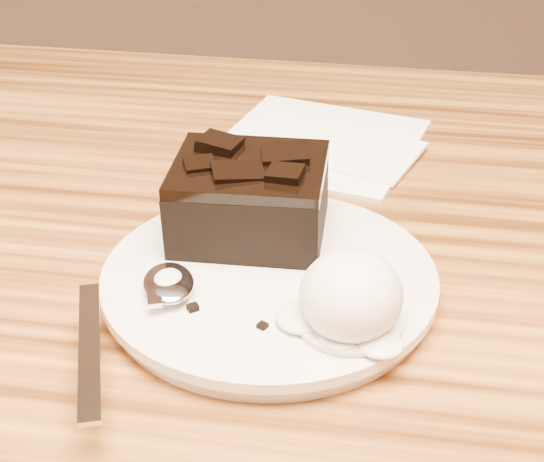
% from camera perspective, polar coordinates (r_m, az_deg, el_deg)
% --- Properties ---
extents(plate, '(0.20, 0.20, 0.02)m').
position_cam_1_polar(plate, '(0.53, -0.18, -3.52)').
color(plate, silver).
rests_on(plate, dining_table).
extents(brownie, '(0.10, 0.08, 0.04)m').
position_cam_1_polar(brownie, '(0.55, -1.48, 1.85)').
color(brownie, black).
rests_on(brownie, plate).
extents(ice_cream_scoop, '(0.06, 0.06, 0.05)m').
position_cam_1_polar(ice_cream_scoop, '(0.47, 5.20, -4.21)').
color(ice_cream_scoop, white).
rests_on(ice_cream_scoop, plate).
extents(melt_puddle, '(0.06, 0.06, 0.00)m').
position_cam_1_polar(melt_puddle, '(0.48, 5.10, -5.98)').
color(melt_puddle, white).
rests_on(melt_puddle, plate).
extents(spoon, '(0.09, 0.17, 0.01)m').
position_cam_1_polar(spoon, '(0.51, -6.79, -3.57)').
color(spoon, silver).
rests_on(spoon, plate).
extents(napkin, '(0.18, 0.18, 0.01)m').
position_cam_1_polar(napkin, '(0.72, 3.03, 5.89)').
color(napkin, white).
rests_on(napkin, dining_table).
extents(crumb_a, '(0.01, 0.01, 0.00)m').
position_cam_1_polar(crumb_a, '(0.49, -5.20, -5.02)').
color(crumb_a, black).
rests_on(crumb_a, plate).
extents(crumb_b, '(0.01, 0.01, 0.00)m').
position_cam_1_polar(crumb_b, '(0.48, -0.62, -6.23)').
color(crumb_b, black).
rests_on(crumb_b, plate).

